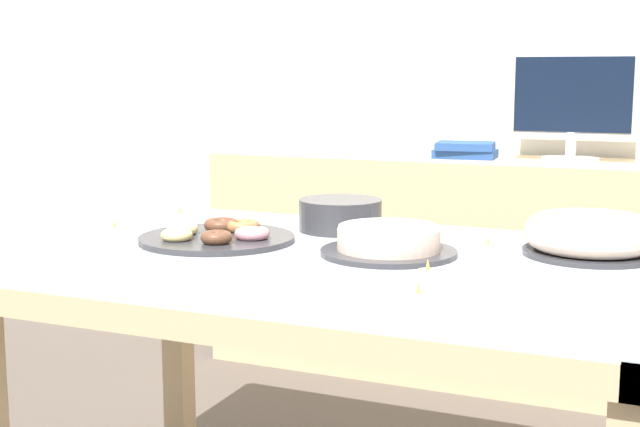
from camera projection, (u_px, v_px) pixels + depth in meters
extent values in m
cube|color=silver|center=(503.00, 31.00, 3.46)|extent=(8.00, 0.10, 2.60)
cube|color=silver|center=(334.00, 259.00, 2.00)|extent=(1.44, 0.87, 0.04)
cube|color=#D1B284|center=(248.00, 328.00, 1.63)|extent=(1.47, 0.08, 0.06)
cube|color=#D1B284|center=(393.00, 247.00, 2.38)|extent=(1.47, 0.08, 0.06)
cube|color=#D1B284|center=(84.00, 255.00, 2.28)|extent=(0.08, 0.91, 0.06)
cube|color=#D1B284|center=(178.00, 341.00, 2.68)|extent=(0.07, 0.07, 0.69)
cube|color=#D1B284|center=(478.00, 269.00, 3.32)|extent=(2.04, 0.44, 0.83)
cylinder|color=silver|center=(570.00, 160.00, 3.13)|extent=(0.20, 0.20, 0.02)
cylinder|color=silver|center=(571.00, 145.00, 3.12)|extent=(0.04, 0.04, 0.09)
cube|color=silver|center=(573.00, 95.00, 3.10)|extent=(0.42, 0.02, 0.28)
cube|color=black|center=(573.00, 95.00, 3.09)|extent=(0.40, 0.00, 0.26)
cube|color=#23478C|center=(465.00, 154.00, 3.28)|extent=(0.23, 0.16, 0.03)
cube|color=#23478C|center=(465.00, 146.00, 3.28)|extent=(0.23, 0.20, 0.03)
cylinder|color=#333338|center=(389.00, 252.00, 1.96)|extent=(0.30, 0.30, 0.01)
cylinder|color=beige|center=(389.00, 239.00, 1.95)|extent=(0.23, 0.23, 0.05)
cylinder|color=white|center=(389.00, 227.00, 1.95)|extent=(0.22, 0.22, 0.01)
cylinder|color=#333338|center=(589.00, 253.00, 1.95)|extent=(0.29, 0.29, 0.01)
torus|color=beige|center=(590.00, 233.00, 1.95)|extent=(0.28, 0.28, 0.08)
cylinder|color=#333338|center=(216.00, 239.00, 2.11)|extent=(0.37, 0.37, 0.01)
torus|color=pink|center=(253.00, 233.00, 2.08)|extent=(0.08, 0.08, 0.02)
torus|color=#B27042|center=(243.00, 226.00, 2.17)|extent=(0.09, 0.09, 0.03)
torus|color=brown|center=(222.00, 224.00, 2.19)|extent=(0.09, 0.09, 0.03)
torus|color=#EAD184|center=(183.00, 229.00, 2.14)|extent=(0.08, 0.08, 0.02)
torus|color=#EAD184|center=(177.00, 235.00, 2.06)|extent=(0.07, 0.07, 0.02)
torus|color=brown|center=(216.00, 237.00, 2.02)|extent=(0.07, 0.07, 0.03)
cylinder|color=#333338|center=(340.00, 229.00, 2.26)|extent=(0.21, 0.21, 0.01)
cylinder|color=#333338|center=(340.00, 225.00, 2.26)|extent=(0.21, 0.21, 0.01)
cylinder|color=#333338|center=(340.00, 221.00, 2.26)|extent=(0.21, 0.21, 0.01)
cylinder|color=#333338|center=(340.00, 217.00, 2.26)|extent=(0.21, 0.21, 0.01)
cylinder|color=#333338|center=(340.00, 213.00, 2.26)|extent=(0.21, 0.21, 0.01)
cylinder|color=#333338|center=(340.00, 209.00, 2.25)|extent=(0.21, 0.21, 0.01)
cylinder|color=#333338|center=(340.00, 205.00, 2.25)|extent=(0.21, 0.21, 0.01)
cylinder|color=#333338|center=(340.00, 201.00, 2.25)|extent=(0.21, 0.21, 0.01)
cylinder|color=silver|center=(418.00, 298.00, 1.56)|extent=(0.04, 0.04, 0.02)
cylinder|color=white|center=(418.00, 294.00, 1.56)|extent=(0.03, 0.03, 0.00)
cone|color=#F9B74C|center=(418.00, 287.00, 1.55)|extent=(0.01, 0.01, 0.02)
cylinder|color=silver|center=(428.00, 274.00, 1.74)|extent=(0.04, 0.04, 0.02)
cylinder|color=white|center=(428.00, 271.00, 1.74)|extent=(0.03, 0.03, 0.00)
cone|color=#F9B74C|center=(428.00, 264.00, 1.74)|extent=(0.01, 0.01, 0.02)
cylinder|color=silver|center=(115.00, 230.00, 2.22)|extent=(0.04, 0.04, 0.02)
cylinder|color=white|center=(115.00, 228.00, 2.22)|extent=(0.03, 0.03, 0.00)
cone|color=#F9B74C|center=(114.00, 223.00, 2.22)|extent=(0.01, 0.01, 0.02)
cylinder|color=silver|center=(180.00, 215.00, 2.45)|extent=(0.04, 0.04, 0.02)
cylinder|color=white|center=(180.00, 213.00, 2.45)|extent=(0.03, 0.03, 0.00)
cone|color=#F9B74C|center=(180.00, 209.00, 2.45)|extent=(0.01, 0.01, 0.02)
cylinder|color=silver|center=(488.00, 248.00, 2.00)|extent=(0.04, 0.04, 0.02)
cylinder|color=white|center=(488.00, 245.00, 1.99)|extent=(0.03, 0.03, 0.00)
cone|color=#F9B74C|center=(488.00, 240.00, 1.99)|extent=(0.01, 0.01, 0.02)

